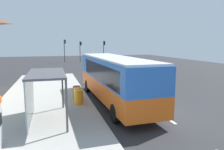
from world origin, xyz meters
TOP-DOWN VIEW (x-y plane):
  - ground_plane at (0.00, 14.00)m, footprint 56.00×92.00m
  - sidewalk_platform at (-6.40, 2.00)m, footprint 6.20×30.00m
  - lane_stripe_seg_1 at (0.25, -1.00)m, footprint 0.16×2.20m
  - lane_stripe_seg_2 at (0.25, 4.00)m, footprint 0.16×2.20m
  - lane_stripe_seg_3 at (0.25, 9.00)m, footprint 0.16×2.20m
  - lane_stripe_seg_4 at (0.25, 14.00)m, footprint 0.16×2.20m
  - lane_stripe_seg_5 at (0.25, 19.00)m, footprint 0.16×2.20m
  - lane_stripe_seg_6 at (0.25, 24.00)m, footprint 0.16×2.20m
  - lane_stripe_seg_7 at (0.25, 29.00)m, footprint 0.16×2.20m
  - bus at (-1.71, 2.75)m, footprint 2.84×11.08m
  - white_van at (2.20, 20.32)m, footprint 2.05×5.20m
  - sedan_near at (2.30, 32.03)m, footprint 1.85×4.41m
  - recycling_bin_orange at (-4.20, 2.28)m, footprint 0.52×0.52m
  - recycling_bin_yellow at (-4.20, 2.98)m, footprint 0.52×0.52m
  - recycling_bin_red at (-4.20, 3.68)m, footprint 0.52×0.52m
  - traffic_light_near_side at (5.50, 35.68)m, footprint 0.49×0.28m
  - traffic_light_far_side at (-3.10, 36.48)m, footprint 0.49×0.28m
  - traffic_light_median at (0.41, 37.28)m, footprint 0.49×0.28m
  - bus_shelter at (-6.41, -0.11)m, footprint 1.80×4.00m

SIDE VIEW (x-z plane):
  - ground_plane at x=0.00m, z-range -0.04..0.00m
  - lane_stripe_seg_1 at x=0.25m, z-range 0.00..0.01m
  - lane_stripe_seg_2 at x=0.25m, z-range 0.00..0.01m
  - lane_stripe_seg_3 at x=0.25m, z-range 0.00..0.01m
  - lane_stripe_seg_4 at x=0.25m, z-range 0.00..0.01m
  - lane_stripe_seg_5 at x=0.25m, z-range 0.00..0.01m
  - lane_stripe_seg_6 at x=0.25m, z-range 0.00..0.01m
  - lane_stripe_seg_7 at x=0.25m, z-range 0.00..0.01m
  - sidewalk_platform at x=-6.40m, z-range 0.00..0.18m
  - recycling_bin_orange at x=-4.20m, z-range 0.18..1.13m
  - recycling_bin_yellow at x=-4.20m, z-range 0.18..1.13m
  - recycling_bin_red at x=-4.20m, z-range 0.18..1.13m
  - sedan_near at x=2.30m, z-range 0.03..1.55m
  - white_van at x=2.20m, z-range 0.19..2.49m
  - bus at x=-1.71m, z-range 0.24..3.45m
  - bus_shelter at x=-6.41m, z-range 0.85..3.35m
  - traffic_light_median at x=0.41m, z-range 0.77..5.32m
  - traffic_light_near_side at x=5.50m, z-range 0.79..5.44m
  - traffic_light_far_side at x=-3.10m, z-range 0.82..5.76m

